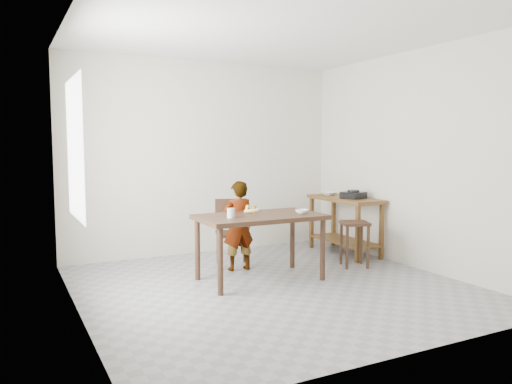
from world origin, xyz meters
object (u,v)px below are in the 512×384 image
dining_table (260,248)px  stool (354,244)px  dining_chair (233,233)px  child (238,226)px  prep_counter (345,225)px

dining_table → stool: (1.35, 0.02, -0.09)m
dining_table → dining_chair: bearing=90.2°
child → stool: child is taller
dining_table → prep_counter: (1.72, 0.70, 0.03)m
prep_counter → child: bearing=-174.4°
stool → dining_table: bearing=-179.3°
prep_counter → stool: 0.78m
prep_counter → stool: bearing=-118.1°
child → dining_chair: child is taller
prep_counter → child: 1.76m
dining_table → prep_counter: size_ratio=1.17×
child → dining_table: bearing=95.3°
child → dining_chair: bearing=-93.9°
dining_table → child: (-0.03, 0.53, 0.17)m
dining_table → child: bearing=92.8°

